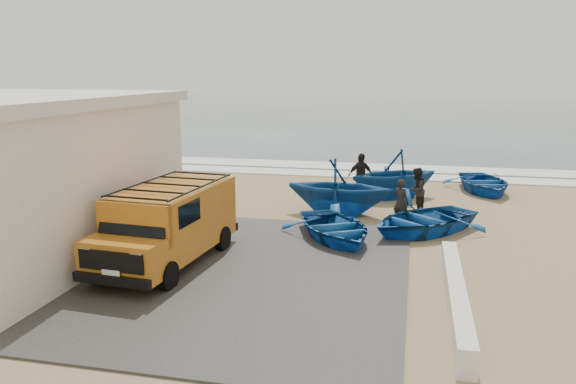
{
  "coord_description": "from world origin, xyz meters",
  "views": [
    {
      "loc": [
        4.0,
        -14.64,
        4.9
      ],
      "look_at": [
        0.19,
        2.14,
        1.2
      ],
      "focal_mm": 35.0,
      "sensor_mm": 36.0,
      "label": 1
    }
  ],
  "objects_px": {
    "boat_near_right": "(422,220)",
    "fisherman_middle": "(416,190)",
    "van": "(169,222)",
    "boat_far_left": "(395,174)",
    "parapet": "(456,295)",
    "boat_far_right": "(483,183)",
    "boat_mid_left": "(340,187)",
    "fisherman_back": "(360,176)",
    "boat_near_left": "(334,228)",
    "fisherman_front": "(401,202)"
  },
  "relations": [
    {
      "from": "parapet",
      "to": "boat_far_right",
      "type": "height_order",
      "value": "boat_far_right"
    },
    {
      "from": "fisherman_front",
      "to": "fisherman_back",
      "type": "xyz_separation_m",
      "value": [
        -1.66,
        3.61,
        0.14
      ]
    },
    {
      "from": "boat_far_left",
      "to": "boat_near_left",
      "type": "bearing_deg",
      "value": -47.8
    },
    {
      "from": "parapet",
      "to": "fisherman_back",
      "type": "distance_m",
      "value": 10.5
    },
    {
      "from": "fisherman_back",
      "to": "parapet",
      "type": "bearing_deg",
      "value": -105.03
    },
    {
      "from": "boat_mid_left",
      "to": "fisherman_middle",
      "type": "relative_size",
      "value": 2.32
    },
    {
      "from": "parapet",
      "to": "boat_far_left",
      "type": "xyz_separation_m",
      "value": [
        -1.71,
        10.36,
        0.7
      ]
    },
    {
      "from": "parapet",
      "to": "van",
      "type": "height_order",
      "value": "van"
    },
    {
      "from": "fisherman_middle",
      "to": "parapet",
      "type": "bearing_deg",
      "value": 28.32
    },
    {
      "from": "boat_far_right",
      "to": "fisherman_back",
      "type": "relative_size",
      "value": 2.12
    },
    {
      "from": "boat_far_left",
      "to": "boat_near_right",
      "type": "bearing_deg",
      "value": -21.49
    },
    {
      "from": "van",
      "to": "parapet",
      "type": "bearing_deg",
      "value": -5.65
    },
    {
      "from": "boat_far_left",
      "to": "fisherman_front",
      "type": "bearing_deg",
      "value": -28.83
    },
    {
      "from": "fisherman_front",
      "to": "boat_near_left",
      "type": "bearing_deg",
      "value": 79.01
    },
    {
      "from": "boat_near_left",
      "to": "fisherman_back",
      "type": "distance_m",
      "value": 5.79
    },
    {
      "from": "boat_near_left",
      "to": "boat_far_left",
      "type": "distance_m",
      "value": 6.29
    },
    {
      "from": "boat_near_right",
      "to": "fisherman_middle",
      "type": "height_order",
      "value": "fisherman_middle"
    },
    {
      "from": "fisherman_middle",
      "to": "boat_mid_left",
      "type": "bearing_deg",
      "value": -47.88
    },
    {
      "from": "boat_near_left",
      "to": "boat_mid_left",
      "type": "xyz_separation_m",
      "value": [
        -0.27,
        3.09,
        0.6
      ]
    },
    {
      "from": "parapet",
      "to": "boat_near_right",
      "type": "distance_m",
      "value": 5.67
    },
    {
      "from": "parapet",
      "to": "boat_far_right",
      "type": "xyz_separation_m",
      "value": [
        1.85,
        12.38,
        0.12
      ]
    },
    {
      "from": "boat_far_left",
      "to": "van",
      "type": "bearing_deg",
      "value": -64.64
    },
    {
      "from": "boat_mid_left",
      "to": "fisherman_back",
      "type": "bearing_deg",
      "value": -4.2
    },
    {
      "from": "parapet",
      "to": "boat_near_right",
      "type": "bearing_deg",
      "value": 96.65
    },
    {
      "from": "boat_near_left",
      "to": "fisherman_middle",
      "type": "xyz_separation_m",
      "value": [
        2.34,
        4.03,
        0.42
      ]
    },
    {
      "from": "van",
      "to": "boat_near_left",
      "type": "bearing_deg",
      "value": 42.25
    },
    {
      "from": "boat_near_left",
      "to": "fisherman_front",
      "type": "xyz_separation_m",
      "value": [
        1.85,
        2.16,
        0.38
      ]
    },
    {
      "from": "fisherman_middle",
      "to": "van",
      "type": "bearing_deg",
      "value": -19.14
    },
    {
      "from": "fisherman_back",
      "to": "boat_near_right",
      "type": "bearing_deg",
      "value": -93.61
    },
    {
      "from": "parapet",
      "to": "fisherman_middle",
      "type": "relative_size",
      "value": 3.76
    },
    {
      "from": "boat_far_left",
      "to": "fisherman_middle",
      "type": "xyz_separation_m",
      "value": [
        0.85,
        -2.06,
        -0.17
      ]
    },
    {
      "from": "boat_near_left",
      "to": "boat_near_right",
      "type": "distance_m",
      "value": 2.88
    },
    {
      "from": "boat_near_left",
      "to": "fisherman_front",
      "type": "bearing_deg",
      "value": 20.2
    },
    {
      "from": "boat_far_right",
      "to": "fisherman_middle",
      "type": "bearing_deg",
      "value": -134.76
    },
    {
      "from": "boat_near_right",
      "to": "boat_far_right",
      "type": "relative_size",
      "value": 1.03
    },
    {
      "from": "parapet",
      "to": "fisherman_middle",
      "type": "height_order",
      "value": "fisherman_middle"
    },
    {
      "from": "van",
      "to": "boat_near_right",
      "type": "relative_size",
      "value": 1.27
    },
    {
      "from": "van",
      "to": "fisherman_front",
      "type": "relative_size",
      "value": 3.28
    },
    {
      "from": "fisherman_front",
      "to": "fisherman_middle",
      "type": "relative_size",
      "value": 0.95
    },
    {
      "from": "boat_near_left",
      "to": "fisherman_front",
      "type": "distance_m",
      "value": 2.86
    },
    {
      "from": "boat_far_left",
      "to": "fisherman_middle",
      "type": "bearing_deg",
      "value": -11.7
    },
    {
      "from": "fisherman_back",
      "to": "fisherman_front",
      "type": "bearing_deg",
      "value": -97.03
    },
    {
      "from": "boat_near_right",
      "to": "boat_far_left",
      "type": "xyz_separation_m",
      "value": [
        -1.05,
        4.73,
        0.56
      ]
    },
    {
      "from": "fisherman_middle",
      "to": "fisherman_back",
      "type": "distance_m",
      "value": 2.76
    },
    {
      "from": "boat_far_left",
      "to": "fisherman_back",
      "type": "xyz_separation_m",
      "value": [
        -1.3,
        -0.32,
        -0.07
      ]
    },
    {
      "from": "van",
      "to": "boat_mid_left",
      "type": "height_order",
      "value": "van"
    },
    {
      "from": "van",
      "to": "fisherman_middle",
      "type": "bearing_deg",
      "value": 53.05
    },
    {
      "from": "boat_far_right",
      "to": "fisherman_front",
      "type": "xyz_separation_m",
      "value": [
        -3.2,
        -5.95,
        0.36
      ]
    },
    {
      "from": "fisherman_back",
      "to": "van",
      "type": "bearing_deg",
      "value": -146.65
    },
    {
      "from": "boat_mid_left",
      "to": "fisherman_middle",
      "type": "height_order",
      "value": "boat_mid_left"
    }
  ]
}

